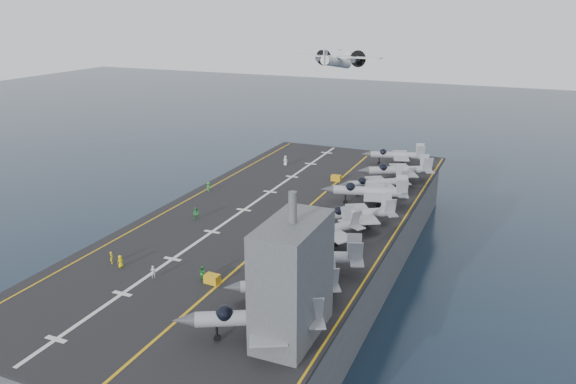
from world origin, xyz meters
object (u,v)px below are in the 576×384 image
at_px(fighter_jet_0, 258,316).
at_px(transport_plane, 337,62).
at_px(island_superstructure, 292,266).
at_px(tow_cart_a, 212,279).

height_order(fighter_jet_0, transport_plane, transport_plane).
relative_size(island_superstructure, fighter_jet_0, 0.86).
distance_m(fighter_jet_0, tow_cart_a, 13.32).
bearing_deg(tow_cart_a, transport_plane, 99.07).
bearing_deg(island_superstructure, transport_plane, 106.10).
xyz_separation_m(fighter_jet_0, transport_plane, (-23.87, 94.21, 15.10)).
xyz_separation_m(island_superstructure, transport_plane, (-26.61, 92.18, 10.14)).
bearing_deg(tow_cart_a, island_superstructure, -26.13).
height_order(island_superstructure, transport_plane, transport_plane).
height_order(fighter_jet_0, tow_cart_a, fighter_jet_0).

